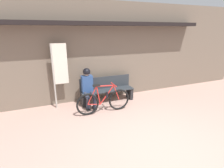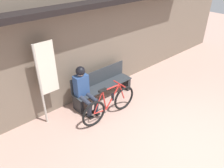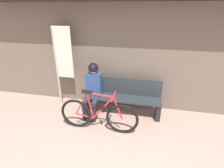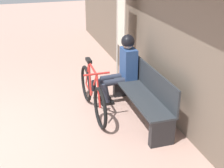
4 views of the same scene
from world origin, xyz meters
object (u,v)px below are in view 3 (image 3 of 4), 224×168
object	(u,v)px
park_bench_near	(122,98)
person_seated	(93,86)
bicycle	(98,115)
banner_pole	(62,58)

from	to	relation	value
park_bench_near	person_seated	distance (m)	0.74
park_bench_near	bicycle	bearing A→B (deg)	-116.31
bicycle	banner_pole	xyz separation A→B (m)	(-1.11, 0.84, 0.87)
person_seated	banner_pole	distance (m)	1.00
park_bench_near	banner_pole	xyz separation A→B (m)	(-1.48, 0.10, 0.84)
bicycle	person_seated	world-z (taller)	person_seated
bicycle	person_seated	size ratio (longest dim) A/B	1.33
park_bench_near	person_seated	xyz separation A→B (m)	(-0.67, -0.12, 0.29)
person_seated	banner_pole	bearing A→B (deg)	165.38
banner_pole	park_bench_near	bearing A→B (deg)	-3.71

